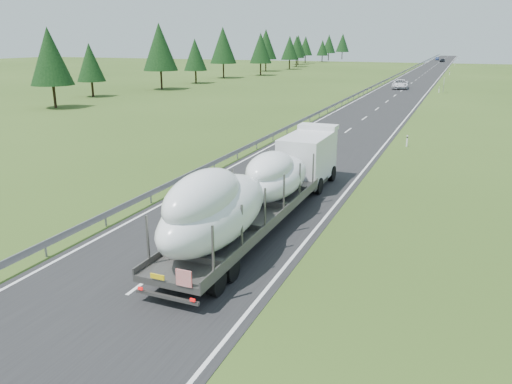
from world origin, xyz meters
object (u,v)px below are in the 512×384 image
at_px(highway_sign, 444,82).
at_px(boat_truck, 260,185).
at_px(distant_van, 400,84).
at_px(distant_car_blue, 437,59).
at_px(distant_car_dark, 442,60).

height_order(highway_sign, boat_truck, boat_truck).
distance_m(distant_van, distant_car_blue, 145.30).
height_order(boat_truck, distant_van, boat_truck).
distance_m(highway_sign, distant_car_blue, 150.36).
distance_m(highway_sign, distant_van, 9.29).
height_order(highway_sign, distant_car_dark, highway_sign).
height_order(boat_truck, distant_car_dark, boat_truck).
bearing_deg(distant_van, boat_truck, -92.41).
height_order(highway_sign, distant_car_blue, highway_sign).
bearing_deg(boat_truck, distant_van, 91.96).
distance_m(distant_car_dark, distant_car_blue, 19.01).
distance_m(boat_truck, distant_car_blue, 223.32).
xyz_separation_m(boat_truck, distant_van, (-2.66, 77.98, -1.36)).
relative_size(highway_sign, distant_car_blue, 0.63).
bearing_deg(distant_car_dark, distant_car_blue, 104.87).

